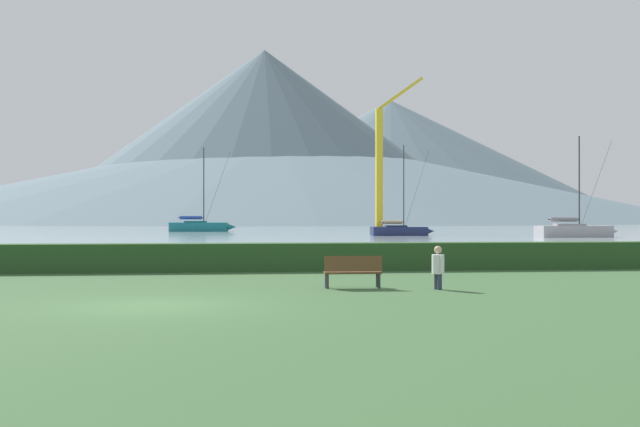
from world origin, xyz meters
TOP-DOWN VIEW (x-y plane):
  - ground_plane at (0.00, 0.00)m, footprint 1000.00×1000.00m
  - harbor_water at (0.00, 137.00)m, footprint 320.00×246.00m
  - hedge_line at (0.00, 11.00)m, footprint 80.00×1.20m
  - sailboat_slip_1 at (35.32, 54.12)m, footprint 8.39×2.60m
  - sailboat_slip_4 at (-3.06, 85.92)m, footprint 9.04×3.26m
  - sailboat_slip_5 at (19.33, 61.80)m, footprint 6.83×2.07m
  - park_bench_near_path at (5.35, 3.73)m, footprint 1.68×0.50m
  - person_seated_viewer at (7.72, 3.08)m, footprint 0.36×0.56m
  - dock_crane at (19.51, 73.82)m, footprint 6.52×2.00m
  - distant_hill_west_ridge at (80.65, 367.26)m, footprint 238.46×238.46m
  - distant_hill_central_peak at (18.49, 295.08)m, footprint 322.04×322.04m
  - distant_hill_east_ridge at (13.01, 293.15)m, footprint 188.17×188.17m

SIDE VIEW (x-z plane):
  - ground_plane at x=0.00m, z-range 0.00..0.00m
  - harbor_water at x=0.00m, z-range 0.00..0.00m
  - park_bench_near_path at x=5.35m, z-range 0.06..1.01m
  - hedge_line at x=0.00m, z-range 0.00..1.06m
  - sailboat_slip_5 at x=19.33m, z-range -4.27..5.42m
  - person_seated_viewer at x=7.72m, z-range 0.06..1.31m
  - sailboat_slip_1 at x=35.32m, z-range -4.34..5.72m
  - sailboat_slip_4 at x=-3.06m, z-range -4.96..6.45m
  - dock_crane at x=19.51m, z-range -2.85..16.47m
  - distant_hill_central_peak at x=18.49m, z-range 0.00..36.81m
  - distant_hill_west_ridge at x=80.65m, z-range 0.00..61.69m
  - distant_hill_east_ridge at x=13.01m, z-range 0.00..70.08m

